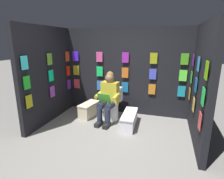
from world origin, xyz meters
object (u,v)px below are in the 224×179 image
(toilet, at_px, (112,105))
(person_reading, at_px, (108,97))
(comic_longbox_near, at_px, (89,110))
(comic_longbox_far, at_px, (129,120))

(toilet, distance_m, person_reading, 0.35)
(comic_longbox_near, bearing_deg, comic_longbox_far, 176.34)
(toilet, height_order, comic_longbox_far, toilet)
(person_reading, height_order, comic_longbox_far, person_reading)
(person_reading, xyz_separation_m, comic_longbox_far, (-0.54, 0.12, -0.44))
(comic_longbox_near, distance_m, comic_longbox_far, 1.13)
(person_reading, bearing_deg, comic_longbox_far, 173.22)
(toilet, bearing_deg, comic_longbox_far, 152.11)
(toilet, xyz_separation_m, comic_longbox_far, (-0.52, 0.34, -0.17))
(comic_longbox_near, bearing_deg, person_reading, 175.51)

